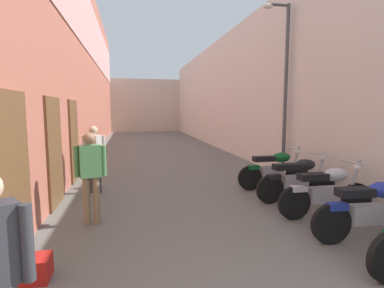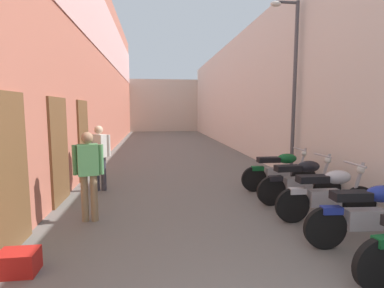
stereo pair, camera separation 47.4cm
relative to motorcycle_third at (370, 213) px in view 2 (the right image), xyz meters
The scene contains 12 objects.
ground_plane 8.19m from the motorcycle_third, 104.25° to the left, with size 41.52×41.52×0.00m, color #66635E.
building_left 11.59m from the motorcycle_third, 117.60° to the left, with size 0.45×25.52×7.39m.
building_right 10.22m from the motorcycle_third, 83.45° to the left, with size 0.45×25.52×5.37m.
building_far_end 23.84m from the motorcycle_third, 94.86° to the left, with size 8.91×2.00×4.54m, color beige.
motorcycle_third is the anchor object (origin of this frame).
motorcycle_fourth 1.03m from the motorcycle_third, 90.00° to the left, with size 1.85×0.58×1.04m.
motorcycle_fifth 1.99m from the motorcycle_third, 90.00° to the left, with size 1.85×0.58×1.04m.
motorcycle_sixth 3.01m from the motorcycle_third, 90.00° to the left, with size 1.85×0.58×1.04m.
pedestrian_mid_alley 4.42m from the motorcycle_third, 159.20° to the left, with size 0.52×0.28×1.57m.
pedestrian_further_down 5.60m from the motorcycle_third, 140.03° to the left, with size 0.52×0.37×1.57m.
plastic_crate 4.63m from the motorcycle_third, behind, with size 0.44×0.32×0.28m, color red.
street_lamp 4.68m from the motorcycle_third, 80.12° to the left, with size 0.79×0.18×4.76m.
Camera 2 is at (-0.99, -0.85, 1.95)m, focal length 27.91 mm.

